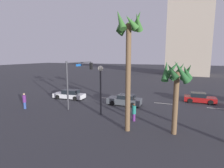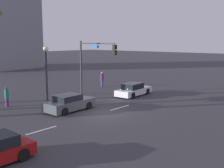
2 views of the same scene
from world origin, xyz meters
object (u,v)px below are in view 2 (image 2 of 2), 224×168
Objects in this scene: car_1 at (133,90)px; pedestrian_0 at (7,96)px; pedestrian_1 at (102,79)px; traffic_signal at (93,59)px; car_0 at (69,103)px; streetlamp at (46,62)px.

pedestrian_0 is (-11.22, 5.45, 0.30)m from car_1.
pedestrian_0 is 0.92× the size of pedestrian_1.
car_1 is 0.83× the size of traffic_signal.
pedestrian_1 is (10.63, 6.06, 0.35)m from car_0.
car_0 is at bearing -154.81° from traffic_signal.
car_0 is 6.82m from traffic_signal.
streetlamp is 9.89m from pedestrian_1.
streetlamp reaches higher than pedestrian_0.
car_0 is at bearing 178.43° from car_1.
car_0 is 0.76× the size of traffic_signal.
car_0 is 2.49× the size of pedestrian_0.
car_1 is 2.51× the size of pedestrian_1.
pedestrian_1 is (5.22, 3.52, -2.92)m from traffic_signal.
traffic_signal reaches higher than pedestrian_1.
pedestrian_1 is (2.00, 6.30, 0.38)m from car_1.
streetlamp is at bearing -171.27° from pedestrian_1.
car_1 is 12.48m from pedestrian_0.
car_0 is 0.91× the size of car_1.
streetlamp is (-7.39, 4.86, 3.15)m from car_1.
pedestrian_0 is at bearing 154.09° from car_1.
streetlamp reaches higher than pedestrian_1.
streetlamp is (1.24, 4.62, 3.12)m from car_0.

